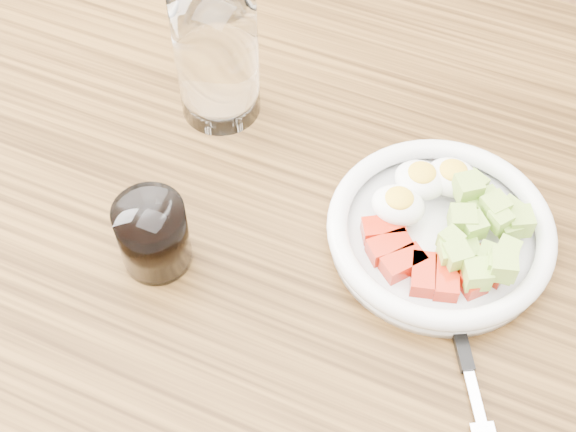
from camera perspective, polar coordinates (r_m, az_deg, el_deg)
The scene contains 5 objects.
dining_table at distance 0.84m, azimuth 0.35°, elevation -5.94°, with size 1.50×0.90×0.77m.
bowl at distance 0.75m, azimuth 10.91°, elevation -0.88°, with size 0.21×0.21×0.06m.
fork at distance 0.71m, azimuth 12.36°, elevation -9.40°, with size 0.10×0.16×0.01m.
water_glass at distance 0.81m, azimuth -5.10°, elevation 11.35°, with size 0.08×0.08×0.15m, color white.
coffee_glass at distance 0.73m, azimuth -9.57°, elevation -1.36°, with size 0.06×0.06×0.07m.
Camera 1 is at (0.16, -0.38, 1.40)m, focal length 50.00 mm.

